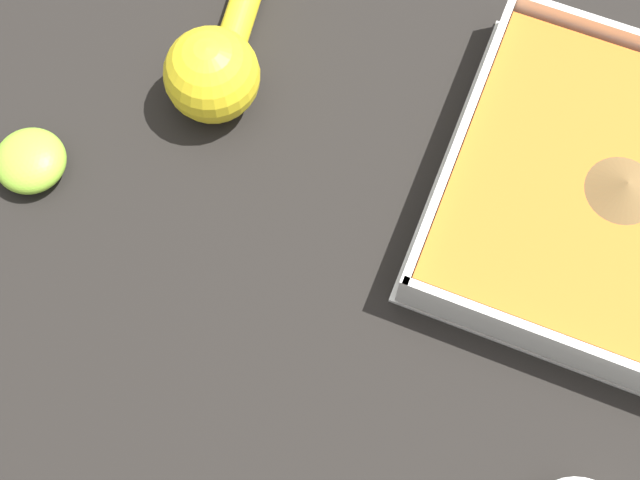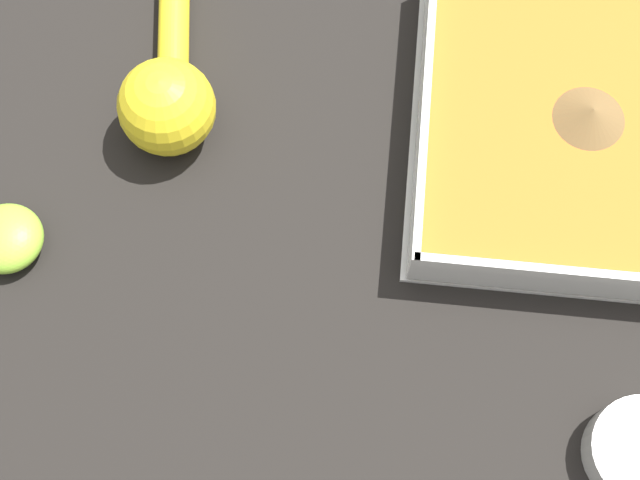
# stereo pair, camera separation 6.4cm
# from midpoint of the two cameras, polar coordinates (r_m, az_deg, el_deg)

# --- Properties ---
(ground_plane) EXTENTS (4.00, 4.00, 0.00)m
(ground_plane) POSITION_cam_midpoint_polar(r_m,az_deg,el_deg) (0.71, 19.71, -0.75)
(ground_plane) COLOR black
(square_dish) EXTENTS (0.26, 0.26, 0.05)m
(square_dish) POSITION_cam_midpoint_polar(r_m,az_deg,el_deg) (0.70, 21.14, 1.94)
(square_dish) COLOR silver
(square_dish) RESTS_ON ground_plane
(lemon_squeezer) EXTENTS (0.22, 0.08, 0.07)m
(lemon_squeezer) POSITION_cam_midpoint_polar(r_m,az_deg,el_deg) (0.70, -3.83, 11.32)
(lemon_squeezer) COLOR yellow
(lemon_squeezer) RESTS_ON ground_plane
(lemon_half) EXTENTS (0.05, 0.05, 0.03)m
(lemon_half) POSITION_cam_midpoint_polar(r_m,az_deg,el_deg) (0.70, -15.62, 4.58)
(lemon_half) COLOR #93CC38
(lemon_half) RESTS_ON ground_plane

